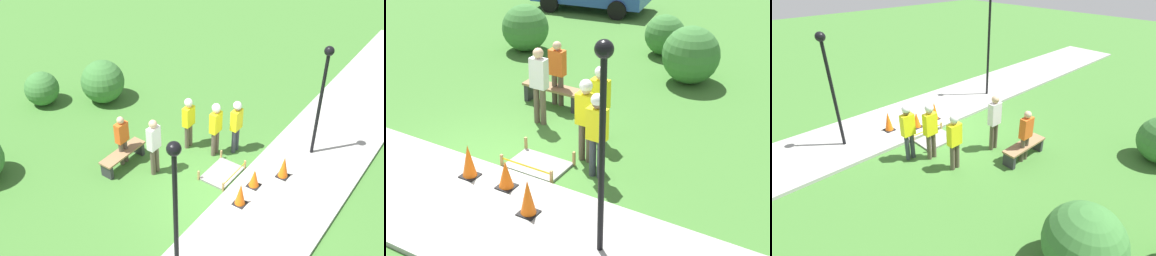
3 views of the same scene
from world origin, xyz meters
The scene contains 16 objects.
ground_plane centered at (0.00, 0.00, 0.00)m, with size 60.00×60.00×0.00m, color #3D702D.
sidewalk centered at (0.00, -1.46, 0.05)m, with size 28.00×2.91×0.10m.
wet_concrete_patch centered at (0.88, 0.51, 0.04)m, with size 1.26×0.90×0.32m.
traffic_cone_near_patch centered at (0.03, -0.61, 0.44)m, with size 0.34×0.34×0.70m.
traffic_cone_far_patch centered at (0.88, -0.56, 0.39)m, with size 0.34×0.34×0.58m.
traffic_cone_sidewalk_edge centered at (1.74, -1.04, 0.45)m, with size 0.34×0.34×0.70m.
park_bench centered at (-0.48, 3.19, 0.34)m, with size 1.59×0.44×0.49m.
worker_supervisor centered at (1.43, 2.13, 1.06)m, with size 0.40×0.26×1.77m.
worker_assistant centered at (1.59, 1.24, 1.11)m, with size 0.40×0.27×1.84m.
worker_trainee centered at (2.09, 0.81, 1.09)m, with size 0.40×0.26×1.82m.
bystander_in_orange_shirt centered at (-0.39, 3.25, 0.94)m, with size 0.40×0.22×1.66m.
bystander_in_gray_shirt centered at (-0.19, 2.18, 1.07)m, with size 0.40×0.24×1.86m.
lamppost_near centered at (3.31, -1.24, 2.48)m, with size 0.28×0.28×3.60m.
shrub_rounded_near centered at (0.45, 7.93, 0.61)m, with size 1.23×1.23×1.23m.
shrub_rounded_mid centered at (-3.37, 6.07, 0.72)m, with size 1.43×1.43×1.43m.
shrub_rounded_far centered at (1.90, 6.29, 0.78)m, with size 1.56×1.56×1.56m.
Camera 2 is at (6.92, -7.96, 6.34)m, focal length 55.00 mm.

